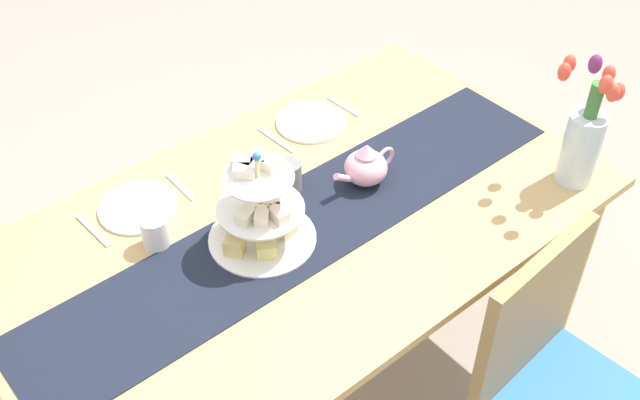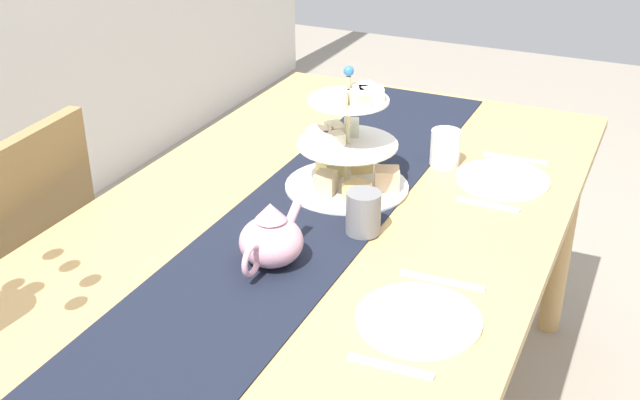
# 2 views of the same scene
# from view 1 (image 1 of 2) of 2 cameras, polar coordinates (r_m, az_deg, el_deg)

# --- Properties ---
(ground_plane) EXTENTS (8.00, 8.00, 0.00)m
(ground_plane) POSITION_cam_1_polar(r_m,az_deg,el_deg) (2.76, -1.24, -12.55)
(ground_plane) COLOR gray
(dining_table) EXTENTS (1.79, 1.03, 0.73)m
(dining_table) POSITION_cam_1_polar(r_m,az_deg,el_deg) (2.27, -1.48, -3.01)
(dining_table) COLOR tan
(dining_table) RESTS_ON ground_plane
(chair_left) EXTENTS (0.45, 0.45, 0.91)m
(chair_left) POSITION_cam_1_polar(r_m,az_deg,el_deg) (2.21, 16.99, -12.75)
(chair_left) COLOR olive
(chair_left) RESTS_ON ground_plane
(table_runner) EXTENTS (1.74, 0.34, 0.00)m
(table_runner) POSITION_cam_1_polar(r_m,az_deg,el_deg) (2.19, -1.10, -1.70)
(table_runner) COLOR black
(table_runner) RESTS_ON dining_table
(tiered_cake_stand) EXTENTS (0.30, 0.30, 0.30)m
(tiered_cake_stand) POSITION_cam_1_polar(r_m,az_deg,el_deg) (2.08, -4.51, -1.03)
(tiered_cake_stand) COLOR beige
(tiered_cake_stand) RESTS_ON table_runner
(teapot) EXTENTS (0.24, 0.13, 0.14)m
(teapot) POSITION_cam_1_polar(r_m,az_deg,el_deg) (2.29, 3.43, 2.51)
(teapot) COLOR #E5A8BC
(teapot) RESTS_ON table_runner
(tulip_vase) EXTENTS (0.18, 0.20, 0.45)m
(tulip_vase) POSITION_cam_1_polar(r_m,az_deg,el_deg) (2.36, 18.90, 4.44)
(tulip_vase) COLOR silver
(tulip_vase) RESTS_ON dining_table
(dinner_plate_left) EXTENTS (0.23, 0.23, 0.01)m
(dinner_plate_left) POSITION_cam_1_polar(r_m,az_deg,el_deg) (2.55, -0.69, 5.77)
(dinner_plate_left) COLOR white
(dinner_plate_left) RESTS_ON dining_table
(fork_left) EXTENTS (0.02, 0.15, 0.01)m
(fork_left) POSITION_cam_1_polar(r_m,az_deg,el_deg) (2.63, 1.77, 6.94)
(fork_left) COLOR silver
(fork_left) RESTS_ON dining_table
(knife_left) EXTENTS (0.02, 0.17, 0.01)m
(knife_left) POSITION_cam_1_polar(r_m,az_deg,el_deg) (2.49, -3.28, 4.46)
(knife_left) COLOR silver
(knife_left) RESTS_ON dining_table
(dinner_plate_right) EXTENTS (0.23, 0.23, 0.01)m
(dinner_plate_right) POSITION_cam_1_polar(r_m,az_deg,el_deg) (2.29, -13.29, -0.55)
(dinner_plate_right) COLOR white
(dinner_plate_right) RESTS_ON dining_table
(fork_right) EXTENTS (0.02, 0.15, 0.01)m
(fork_right) POSITION_cam_1_polar(r_m,az_deg,el_deg) (2.34, -10.25, 0.95)
(fork_right) COLOR silver
(fork_right) RESTS_ON dining_table
(knife_right) EXTENTS (0.02, 0.17, 0.01)m
(knife_right) POSITION_cam_1_polar(r_m,az_deg,el_deg) (2.26, -16.44, -2.18)
(knife_right) COLOR silver
(knife_right) RESTS_ON dining_table
(mug_grey) EXTENTS (0.08, 0.08, 0.09)m
(mug_grey) POSITION_cam_1_polar(r_m,az_deg,el_deg) (2.27, -2.32, 1.77)
(mug_grey) COLOR slate
(mug_grey) RESTS_ON table_runner
(mug_white_text) EXTENTS (0.08, 0.08, 0.09)m
(mug_white_text) POSITION_cam_1_polar(r_m,az_deg,el_deg) (2.15, -12.10, -2.30)
(mug_white_text) COLOR white
(mug_white_text) RESTS_ON dining_table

